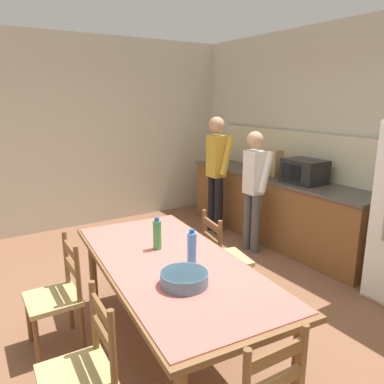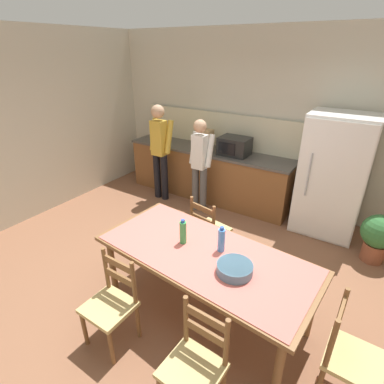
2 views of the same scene
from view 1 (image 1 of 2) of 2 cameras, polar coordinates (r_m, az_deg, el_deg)
The scene contains 16 objects.
ground_plane at distance 3.56m, azimuth -1.86°, elevation -19.78°, with size 8.32×8.32×0.00m, color brown.
wall_back at distance 4.89m, azimuth 26.07°, elevation 6.49°, with size 6.52×0.12×2.90m, color beige.
wall_left at distance 6.02m, azimuth -18.16°, elevation 8.41°, with size 0.12×5.20×2.90m, color beige.
kitchen_counter at distance 5.45m, azimuth 12.38°, elevation -2.32°, with size 3.11×0.66×0.93m.
counter_splashback at distance 5.50m, azimuth 15.13°, elevation 5.83°, with size 3.07×0.03×0.60m, color beige.
microwave at distance 4.95m, azimuth 16.76°, elevation 3.05°, with size 0.50×0.39×0.30m.
paper_bag at distance 5.31m, azimuth 12.24°, elevation 4.39°, with size 0.24×0.16×0.36m, color tan.
dining_table at distance 2.92m, azimuth -3.19°, elevation -11.77°, with size 2.23×1.17×0.78m.
bottle_near_centre at distance 3.07m, azimuth -5.32°, elevation -6.45°, with size 0.07×0.07×0.27m.
bottle_off_centre at distance 2.80m, azimuth -0.02°, elevation -8.50°, with size 0.07×0.07×0.27m.
serving_bowl at distance 2.53m, azimuth -1.19°, elevation -12.92°, with size 0.32×0.32×0.09m.
chair_side_far_left at distance 3.76m, azimuth 4.82°, elevation -10.09°, with size 0.49×0.47×0.91m.
chair_side_near_left at distance 3.29m, azimuth -19.83°, elevation -14.75°, with size 0.43×0.41×0.91m.
chair_side_near_right at distance 2.48m, azimuth -16.33°, elevation -25.02°, with size 0.44×0.42×0.91m.
person_at_sink at distance 5.51m, azimuth 3.73°, elevation 3.54°, with size 0.43×0.30×1.72m.
person_at_counter at distance 4.87m, azimuth 9.37°, elevation 0.99°, with size 0.40×0.27×1.58m.
Camera 1 is at (2.54, -1.49, 1.99)m, focal length 35.00 mm.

